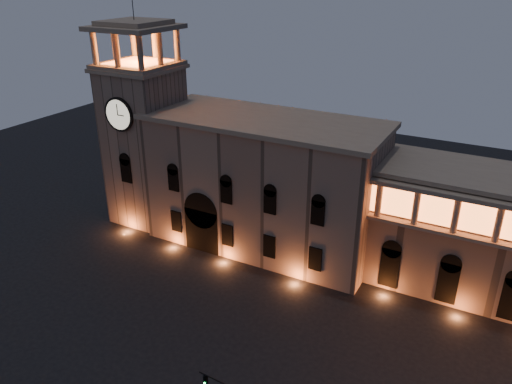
# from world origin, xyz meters

# --- Properties ---
(ground) EXTENTS (160.00, 160.00, 0.00)m
(ground) POSITION_xyz_m (0.00, 0.00, 0.00)
(ground) COLOR black
(ground) RESTS_ON ground
(government_building) EXTENTS (30.80, 12.80, 17.60)m
(government_building) POSITION_xyz_m (-2.08, 21.93, 8.77)
(government_building) COLOR #8C6F5B
(government_building) RESTS_ON ground
(clock_tower) EXTENTS (9.80, 9.80, 32.40)m
(clock_tower) POSITION_xyz_m (-20.50, 20.98, 12.50)
(clock_tower) COLOR #8C6F5B
(clock_tower) RESTS_ON ground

